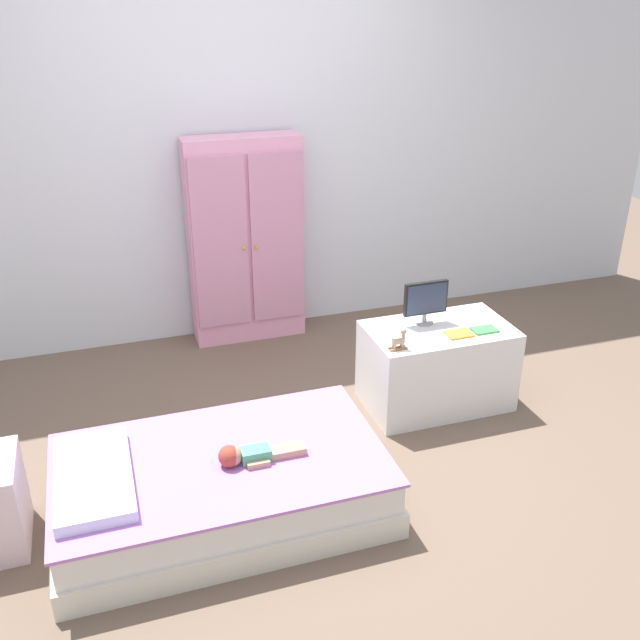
% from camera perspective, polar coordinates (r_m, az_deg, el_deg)
% --- Properties ---
extents(ground_plane, '(10.00, 10.00, 0.02)m').
position_cam_1_polar(ground_plane, '(3.73, -1.38, -10.70)').
color(ground_plane, brown).
extents(back_wall, '(6.40, 0.05, 2.70)m').
position_cam_1_polar(back_wall, '(4.62, -7.47, 14.77)').
color(back_wall, silver).
rests_on(back_wall, ground_plane).
extents(bed, '(1.46, 0.87, 0.29)m').
position_cam_1_polar(bed, '(3.31, -7.89, -13.01)').
color(bed, silver).
rests_on(bed, ground_plane).
extents(pillow, '(0.31, 0.62, 0.05)m').
position_cam_1_polar(pillow, '(3.18, -17.74, -11.94)').
color(pillow, silver).
rests_on(pillow, bed).
extents(doll, '(0.39, 0.13, 0.10)m').
position_cam_1_polar(doll, '(3.16, -5.98, -10.74)').
color(doll, '#4CA375').
rests_on(doll, bed).
extents(wardrobe, '(0.73, 0.25, 1.35)m').
position_cam_1_polar(wardrobe, '(4.65, -5.98, 6.32)').
color(wardrobe, '#E599BC').
rests_on(wardrobe, ground_plane).
extents(tv_stand, '(0.80, 0.47, 0.47)m').
position_cam_1_polar(tv_stand, '(4.06, 9.36, -3.66)').
color(tv_stand, white).
rests_on(tv_stand, ground_plane).
extents(tv_monitor, '(0.25, 0.10, 0.25)m').
position_cam_1_polar(tv_monitor, '(3.93, 8.50, 1.59)').
color(tv_monitor, '#99999E').
rests_on(tv_monitor, tv_stand).
extents(rocking_horse_toy, '(0.10, 0.04, 0.12)m').
position_cam_1_polar(rocking_horse_toy, '(3.67, 6.42, -1.58)').
color(rocking_horse_toy, '#8E6642').
rests_on(rocking_horse_toy, tv_stand).
extents(book_orange, '(0.14, 0.10, 0.01)m').
position_cam_1_polar(book_orange, '(3.89, 11.10, -1.11)').
color(book_orange, orange).
rests_on(book_orange, tv_stand).
extents(book_green, '(0.14, 0.09, 0.01)m').
position_cam_1_polar(book_green, '(3.96, 13.08, -0.77)').
color(book_green, '#429E51').
rests_on(book_green, tv_stand).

